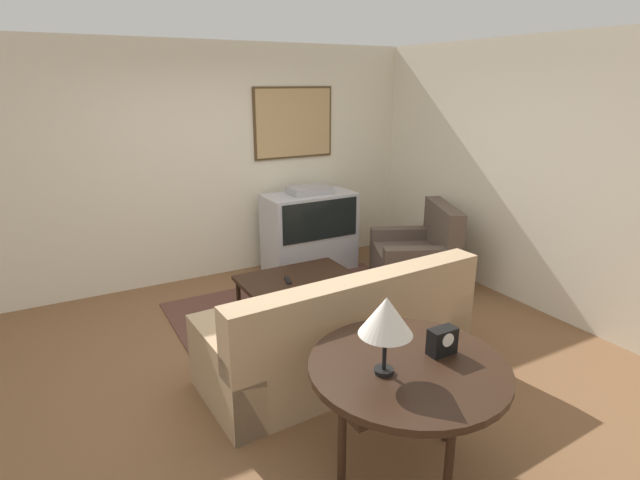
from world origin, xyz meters
TOP-DOWN VIEW (x-y plane):
  - ground_plane at (0.00, 0.00)m, footprint 12.00×12.00m
  - wall_back at (0.02, 2.13)m, footprint 12.00×0.10m
  - wall_right at (2.63, 0.00)m, footprint 0.06×12.00m
  - area_rug at (0.48, 0.66)m, footprint 2.58×1.73m
  - tv at (1.09, 1.68)m, footprint 1.10×0.57m
  - couch at (0.20, -0.51)m, footprint 2.19×0.99m
  - armchair at (1.94, 0.66)m, footprint 1.15×1.19m
  - coffee_table at (0.36, 0.63)m, footprint 1.12×0.62m
  - console_table at (-0.01, -1.60)m, footprint 1.16×1.16m
  - table_lamp at (-0.19, -1.60)m, footprint 0.30×0.30m
  - mantel_clock at (0.23, -1.60)m, footprint 0.17×0.10m
  - remote at (0.23, 0.53)m, footprint 0.08×0.17m

SIDE VIEW (x-z plane):
  - ground_plane at x=0.00m, z-range 0.00..0.00m
  - area_rug at x=0.48m, z-range 0.00..0.01m
  - armchair at x=1.94m, z-range -0.17..0.77m
  - couch at x=0.20m, z-range -0.14..0.78m
  - coffee_table at x=0.36m, z-range 0.17..0.59m
  - remote at x=0.23m, z-range 0.42..0.44m
  - tv at x=1.09m, z-range -0.03..1.03m
  - console_table at x=-0.01m, z-range 0.30..1.02m
  - mantel_clock at x=0.23m, z-range 0.72..0.89m
  - table_lamp at x=-0.19m, z-range 0.84..1.29m
  - wall_right at x=2.63m, z-range 0.00..2.70m
  - wall_back at x=0.02m, z-range 0.01..2.71m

